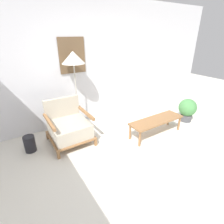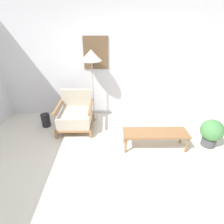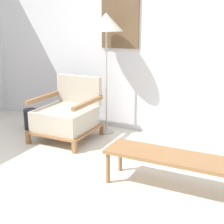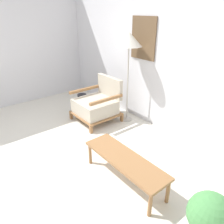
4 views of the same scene
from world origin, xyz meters
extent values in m
plane|color=silver|center=(0.00, 0.00, 0.00)|extent=(14.00, 14.00, 0.00)
cube|color=silver|center=(0.00, 2.18, 1.35)|extent=(8.00, 0.06, 2.70)
cube|color=brown|center=(-0.25, 2.13, 1.55)|extent=(0.56, 0.02, 0.72)
cube|color=olive|center=(-1.06, 1.03, 0.07)|extent=(0.05, 0.05, 0.14)
cube|color=olive|center=(-0.34, 1.03, 0.07)|extent=(0.05, 0.05, 0.14)
cube|color=olive|center=(-1.06, 1.76, 0.07)|extent=(0.05, 0.05, 0.14)
cube|color=olive|center=(-0.34, 1.76, 0.07)|extent=(0.05, 0.05, 0.14)
cube|color=olive|center=(-0.70, 1.39, 0.15)|extent=(0.77, 0.78, 0.03)
cube|color=#BCB29E|center=(-0.70, 1.37, 0.30)|extent=(0.69, 0.68, 0.26)
cube|color=#BCB29E|center=(-0.70, 1.74, 0.63)|extent=(0.69, 0.08, 0.39)
cube|color=olive|center=(-1.05, 1.39, 0.55)|extent=(0.05, 0.72, 0.05)
cube|color=olive|center=(-0.35, 1.39, 0.55)|extent=(0.05, 0.72, 0.05)
cylinder|color=#B7B2A8|center=(-0.33, 1.87, 0.01)|extent=(0.20, 0.20, 0.03)
cylinder|color=#B7B2A8|center=(-0.33, 1.87, 0.73)|extent=(0.03, 0.03, 1.40)
cone|color=beige|center=(-0.33, 1.87, 1.55)|extent=(0.46, 0.46, 0.24)
cube|color=olive|center=(0.92, 0.71, 0.34)|extent=(1.22, 0.37, 0.04)
cylinder|color=olive|center=(0.35, 0.56, 0.16)|extent=(0.04, 0.04, 0.32)
cylinder|color=olive|center=(1.49, 0.56, 0.16)|extent=(0.04, 0.04, 0.32)
cylinder|color=olive|center=(0.35, 0.85, 0.16)|extent=(0.04, 0.04, 0.32)
cylinder|color=olive|center=(1.49, 0.85, 0.16)|extent=(0.04, 0.04, 0.32)
cylinder|color=black|center=(-1.42, 1.52, 0.15)|extent=(0.20, 0.20, 0.30)
cylinder|color=#4C4C51|center=(2.01, 0.76, 0.09)|extent=(0.27, 0.27, 0.17)
sphere|color=#4C8E4C|center=(2.01, 0.76, 0.35)|extent=(0.42, 0.42, 0.42)
camera|label=1|loc=(-1.59, -1.50, 1.99)|focal=28.00mm
camera|label=2|loc=(0.07, -2.00, 2.20)|focal=28.00mm
camera|label=3|loc=(1.61, -1.95, 1.54)|focal=50.00mm
camera|label=4|loc=(2.52, -0.78, 2.02)|focal=35.00mm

